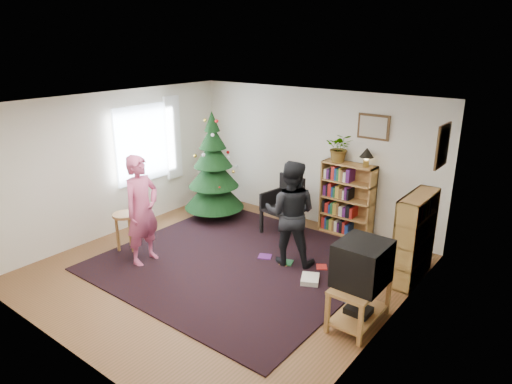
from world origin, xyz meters
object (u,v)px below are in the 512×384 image
Objects in this scene: picture_back at (373,127)px; person_standing at (142,210)px; bookshelf_back at (347,199)px; christmas_tree at (213,175)px; table_lamp at (367,154)px; person_by_chair at (290,213)px; bookshelf_right at (415,237)px; armchair at (285,203)px; potted_plant at (340,148)px; stool at (125,222)px; crt_tv at (362,263)px; picture_right at (443,146)px; tv_stand at (359,300)px.

picture_back is 3.96m from person_standing.
christmas_tree is at bearing -160.13° from bookshelf_back.
person_by_chair is at bearing -106.79° from table_lamp.
bookshelf_back is 1.00× the size of bookshelf_right.
bookshelf_right is 2.43m from armchair.
stool is at bearing -129.28° from potted_plant.
bookshelf_right reaches higher than armchair.
bookshelf_right is (3.89, -0.03, -0.20)m from christmas_tree.
person_by_chair is 1.71m from potted_plant.
bookshelf_right is 1.81m from person_by_chair.
christmas_tree reaches higher than bookshelf_right.
person_by_chair is at bearing -17.21° from christmas_tree.
bookshelf_back is 2.74m from crt_tv.
picture_right is 1.19× the size of potted_plant.
table_lamp is (2.27, 2.90, 0.66)m from person_standing.
picture_right is at bearing 8.38° from armchair.
armchair is 2.06× the size of potted_plant.
picture_right is at bearing -23.67° from table_lamp.
person_standing is 3.42× the size of potted_plant.
armchair is 2.76m from stool.
bookshelf_right is at bearing -40.79° from picture_back.
christmas_tree is at bearing -176.15° from picture_right.
bookshelf_back is 1.99× the size of stool.
picture_right is 0.46× the size of bookshelf_back.
tv_stand is (1.39, -2.36, -0.34)m from bookshelf_back.
crt_tv is at bearing -59.53° from bookshelf_back.
bookshelf_right is at bearing -114.10° from picture_right.
crt_tv is at bearing 6.88° from stool.
person_standing is at bearing -170.96° from crt_tv.
bookshelf_back is 1.25× the size of armchair.
potted_plant is at bearing 48.80° from armchair.
person_by_chair is at bearing 152.42° from crt_tv.
table_lamp reaches higher than bookshelf_right.
person_standing is (-3.36, -0.54, 0.04)m from crt_tv.
table_lamp is (-1.21, 0.89, 0.85)m from bookshelf_right.
person_by_chair is (2.22, -0.69, -0.04)m from christmas_tree.
picture_back reaches higher than bookshelf_back.
bookshelf_back is 2.58× the size of potted_plant.
christmas_tree is 6.50× the size of table_lamp.
bookshelf_back is at bearing 0.00° from potted_plant.
bookshelf_back is 2.12× the size of crt_tv.
armchair is at bearing 10.05° from christmas_tree.
christmas_tree is 2.54m from bookshelf_back.
person_standing reaches higher than tv_stand.
picture_back is 0.33× the size of person_by_chair.
person_standing reaches higher than table_lamp.
bookshelf_right reaches higher than stool.
picture_right reaches higher than bookshelf_back.
picture_right reaches higher than tv_stand.
picture_back is at bearing 113.16° from crt_tv.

